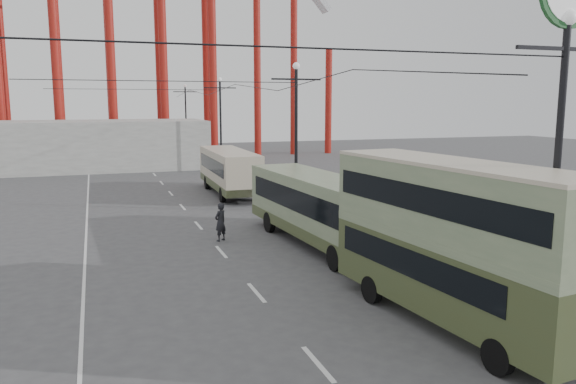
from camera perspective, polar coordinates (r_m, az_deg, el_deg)
name	(u,v)px	position (r m, az deg, el deg)	size (l,w,h in m)	color
ground	(324,331)	(17.70, 3.65, -13.87)	(160.00, 160.00, 0.00)	#444447
road_markings	(190,213)	(35.82, -9.90, -2.14)	(12.52, 120.00, 0.01)	silver
lamp_post_near	(565,66)	(16.97, 26.29, 11.42)	(3.20, 0.44, 10.80)	black
lamp_post_mid	(296,138)	(35.18, 0.83, 5.48)	(3.20, 0.44, 9.32)	black
lamp_post_far	(221,125)	(56.34, -6.85, 6.77)	(3.20, 0.44, 9.32)	black
lamp_post_distant	(186,119)	(77.97, -10.33, 7.32)	(3.20, 0.44, 9.32)	black
fairground_shed	(98,145)	(62.17, -18.76, 4.56)	(22.00, 10.00, 5.00)	gray
double_decker_bus	(453,235)	(17.91, 16.38, -4.24)	(3.44, 9.80, 5.15)	#3E4625
single_decker_green	(320,207)	(27.13, 3.23, -1.51)	(3.53, 12.14, 3.39)	#667857
single_decker_cream	(229,170)	(42.67, -6.01, 2.28)	(2.93, 10.71, 3.31)	#BCAF97
pedestrian	(220,222)	(28.35, -6.88, -3.05)	(0.71, 0.46, 1.94)	black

